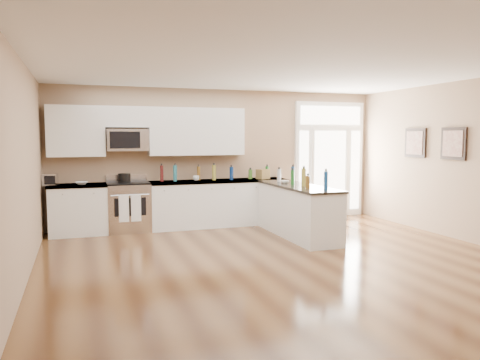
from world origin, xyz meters
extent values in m
plane|color=#462813|center=(0.00, 0.00, 0.00)|extent=(8.00, 8.00, 0.00)
plane|color=#A18366|center=(0.00, 4.00, 1.40)|extent=(7.00, 0.00, 7.00)
plane|color=#A18366|center=(-3.50, 0.00, 1.40)|extent=(0.00, 8.00, 8.00)
plane|color=white|center=(0.00, 0.00, 2.80)|extent=(8.00, 8.00, 0.00)
cube|color=white|center=(-2.87, 3.69, 0.45)|extent=(1.06, 0.62, 0.90)
cube|color=black|center=(-2.87, 3.69, 0.05)|extent=(1.02, 0.52, 0.10)
cube|color=black|center=(-2.87, 3.69, 0.92)|extent=(1.10, 0.66, 0.04)
cube|color=white|center=(-0.16, 3.69, 0.45)|extent=(2.81, 0.62, 0.90)
cube|color=black|center=(-0.16, 3.69, 0.05)|extent=(2.77, 0.52, 0.10)
cube|color=black|center=(-0.16, 3.69, 0.92)|extent=(2.85, 0.66, 0.04)
cube|color=white|center=(0.93, 2.24, 0.45)|extent=(0.65, 2.28, 0.90)
cube|color=black|center=(0.93, 2.24, 0.05)|extent=(0.61, 2.18, 0.10)
cube|color=black|center=(0.93, 2.24, 0.92)|extent=(0.69, 2.32, 0.04)
cube|color=white|center=(-2.88, 3.83, 1.93)|extent=(1.04, 0.33, 0.95)
cube|color=white|center=(-0.57, 3.83, 1.93)|extent=(1.94, 0.33, 0.95)
cube|color=white|center=(-1.95, 3.83, 2.20)|extent=(0.82, 0.33, 0.40)
cube|color=silver|center=(-1.95, 3.80, 1.76)|extent=(0.78, 0.40, 0.42)
cube|color=black|center=(-2.01, 3.59, 1.76)|extent=(0.56, 0.01, 0.32)
cube|color=white|center=(2.55, 3.96, 1.30)|extent=(1.70, 0.08, 2.60)
cube|color=white|center=(2.55, 3.91, 1.05)|extent=(0.78, 0.02, 1.80)
cube|color=white|center=(1.89, 3.91, 1.05)|extent=(0.22, 0.02, 1.80)
cube|color=white|center=(3.21, 3.91, 1.05)|extent=(0.22, 0.02, 1.80)
cube|color=white|center=(2.55, 3.91, 2.30)|extent=(1.50, 0.02, 0.40)
cube|color=black|center=(3.47, 2.20, 1.70)|extent=(0.04, 0.58, 0.58)
cube|color=brown|center=(3.45, 2.20, 1.70)|extent=(0.01, 0.46, 0.46)
cube|color=black|center=(3.47, 1.20, 1.70)|extent=(0.04, 0.58, 0.58)
cube|color=brown|center=(3.45, 1.20, 1.70)|extent=(0.01, 0.46, 0.46)
cube|color=silver|center=(-1.96, 3.69, 0.46)|extent=(0.80, 0.65, 0.92)
cube|color=black|center=(-1.96, 3.69, 0.94)|extent=(0.80, 0.60, 0.03)
cube|color=silver|center=(-1.96, 3.99, 1.01)|extent=(0.80, 0.04, 0.14)
cube|color=black|center=(-1.96, 3.36, 0.52)|extent=(0.58, 0.01, 0.34)
cylinder|color=silver|center=(-1.96, 3.33, 0.74)|extent=(0.70, 0.02, 0.02)
cube|color=white|center=(-2.08, 3.32, 0.50)|extent=(0.18, 0.02, 0.50)
cube|color=white|center=(-1.86, 3.32, 0.50)|extent=(0.18, 0.02, 0.50)
cylinder|color=black|center=(-2.03, 3.75, 1.04)|extent=(0.31, 0.31, 0.18)
cube|color=silver|center=(-3.35, 3.69, 1.04)|extent=(0.28, 0.25, 0.21)
cube|color=brown|center=(0.80, 3.63, 1.04)|extent=(0.30, 0.27, 0.20)
imported|color=white|center=(-2.81, 3.62, 0.97)|extent=(0.27, 0.27, 0.05)
imported|color=white|center=(0.84, 2.64, 0.97)|extent=(0.21, 0.21, 0.05)
imported|color=white|center=(-0.62, 3.71, 0.99)|extent=(0.16, 0.16, 0.10)
cylinder|color=#19591E|center=(0.87, 2.35, 1.07)|extent=(0.07, 0.07, 0.27)
cylinder|color=navy|center=(1.04, 2.70, 1.09)|extent=(0.07, 0.07, 0.31)
cylinder|color=brown|center=(0.85, 1.70, 1.05)|extent=(0.07, 0.07, 0.22)
cylinder|color=olive|center=(-0.25, 3.69, 1.09)|extent=(0.08, 0.08, 0.31)
cylinder|color=#26727F|center=(-1.05, 3.70, 1.10)|extent=(0.07, 0.07, 0.32)
cylinder|color=#591919|center=(-1.30, 3.77, 1.10)|extent=(0.06, 0.06, 0.31)
cylinder|color=#B2B2B7|center=(0.89, 3.00, 1.06)|extent=(0.07, 0.07, 0.24)
cylinder|color=navy|center=(0.10, 3.62, 1.07)|extent=(0.08, 0.08, 0.27)
cylinder|color=#3F7226|center=(0.55, 3.73, 1.04)|extent=(0.08, 0.08, 0.20)
cylinder|color=#19591E|center=(0.90, 3.65, 1.07)|extent=(0.07, 0.07, 0.26)
cylinder|color=navy|center=(1.03, 1.40, 1.10)|extent=(0.07, 0.07, 0.31)
cylinder|color=brown|center=(-0.55, 3.78, 1.08)|extent=(0.06, 0.06, 0.28)
cylinder|color=olive|center=(0.95, 2.05, 1.10)|extent=(0.09, 0.09, 0.32)
camera|label=1|loc=(-2.84, -5.43, 1.82)|focal=35.00mm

